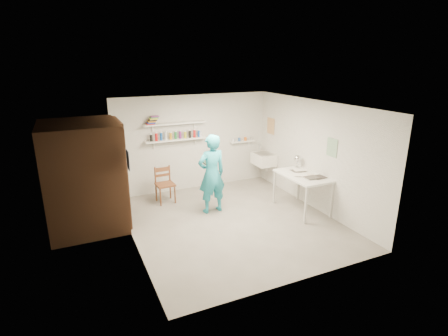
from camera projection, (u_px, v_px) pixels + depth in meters
name	position (u px, v px, depth m)	size (l,w,h in m)	color
floor	(232.00, 222.00, 7.25)	(4.00, 4.50, 0.02)	slate
ceiling	(233.00, 104.00, 6.53)	(4.00, 4.50, 0.02)	silver
wall_back	(194.00, 143.00, 8.85)	(4.00, 0.02, 2.40)	silver
wall_front	(302.00, 209.00, 4.92)	(4.00, 0.02, 2.40)	silver
wall_left	(129.00, 180.00, 6.09)	(0.02, 4.50, 2.40)	silver
wall_right	(314.00, 155.00, 7.68)	(0.02, 4.50, 2.40)	silver
doorway_recess	(121.00, 174.00, 7.07)	(0.02, 0.90, 2.00)	black
corridor_box	(84.00, 176.00, 6.77)	(1.40, 1.50, 2.10)	brown
door_lintel	(118.00, 122.00, 6.76)	(0.06, 1.05, 0.10)	brown
door_jamb_near	(127.00, 181.00, 6.64)	(0.06, 0.10, 2.00)	brown
door_jamb_far	(119.00, 167.00, 7.51)	(0.06, 0.10, 2.00)	brown
shelf_lower	(176.00, 140.00, 8.49)	(1.50, 0.22, 0.03)	white
shelf_upper	(175.00, 123.00, 8.37)	(1.50, 0.22, 0.03)	white
ledge_shelf	(242.00, 141.00, 9.33)	(0.70, 0.14, 0.03)	white
poster_left	(128.00, 160.00, 6.04)	(0.01, 0.28, 0.36)	#334C7F
poster_right_a	(271.00, 126.00, 9.13)	(0.01, 0.34, 0.42)	#995933
poster_right_b	(332.00, 147.00, 7.11)	(0.01, 0.30, 0.38)	#3F724C
belfast_sink	(264.00, 159.00, 9.21)	(0.48, 0.60, 0.30)	white
man	(212.00, 174.00, 7.48)	(0.63, 0.42, 1.73)	teal
wall_clock	(208.00, 158.00, 7.59)	(0.31, 0.31, 0.04)	beige
wooden_chair	(165.00, 184.00, 8.11)	(0.41, 0.39, 0.88)	brown
work_table	(302.00, 193.00, 7.66)	(0.75, 1.25, 0.83)	silver
desk_lamp	(298.00, 158.00, 7.99)	(0.16, 0.16, 0.16)	silver
spray_cans	(176.00, 136.00, 8.46)	(1.34, 0.06, 0.17)	black
book_stack	(153.00, 120.00, 8.12)	(0.30, 0.14, 0.20)	red
ledge_pots	(242.00, 139.00, 9.31)	(0.48, 0.07, 0.09)	silver
papers	(303.00, 174.00, 7.54)	(0.30, 0.22, 0.03)	silver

